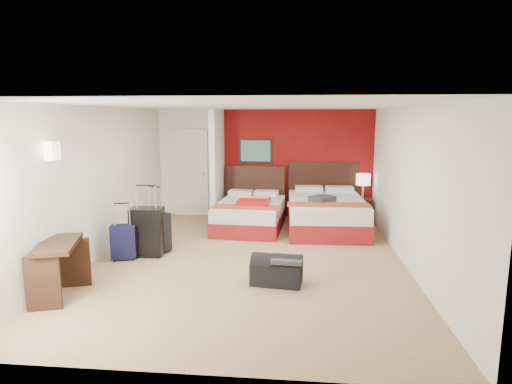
# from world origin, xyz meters

# --- Properties ---
(ground) EXTENTS (6.50, 6.50, 0.00)m
(ground) POSITION_xyz_m (0.00, 0.00, 0.00)
(ground) COLOR tan
(ground) RESTS_ON ground
(room_walls) EXTENTS (5.02, 6.52, 2.50)m
(room_walls) POSITION_xyz_m (-1.40, 1.42, 1.26)
(room_walls) COLOR white
(room_walls) RESTS_ON ground
(red_accent_panel) EXTENTS (3.50, 0.04, 2.50)m
(red_accent_panel) POSITION_xyz_m (0.75, 3.23, 1.25)
(red_accent_panel) COLOR maroon
(red_accent_panel) RESTS_ON ground
(partition_wall) EXTENTS (0.12, 1.20, 2.50)m
(partition_wall) POSITION_xyz_m (-1.00, 2.61, 1.25)
(partition_wall) COLOR silver
(partition_wall) RESTS_ON ground
(entry_door) EXTENTS (0.82, 0.06, 2.05)m
(entry_door) POSITION_xyz_m (-1.75, 3.20, 1.02)
(entry_door) COLOR silver
(entry_door) RESTS_ON ground
(bed_left) EXTENTS (1.45, 1.98, 0.57)m
(bed_left) POSITION_xyz_m (-0.21, 2.02, 0.28)
(bed_left) COLOR white
(bed_left) RESTS_ON ground
(bed_right) EXTENTS (1.62, 2.26, 0.66)m
(bed_right) POSITION_xyz_m (1.38, 2.06, 0.33)
(bed_right) COLOR white
(bed_right) RESTS_ON ground
(red_suitcase_open) EXTENTS (0.71, 0.91, 0.11)m
(red_suitcase_open) POSITION_xyz_m (-0.11, 1.92, 0.62)
(red_suitcase_open) COLOR red
(red_suitcase_open) RESTS_ON bed_left
(jacket_bundle) EXTENTS (0.57, 0.57, 0.11)m
(jacket_bundle) POSITION_xyz_m (1.28, 1.76, 0.72)
(jacket_bundle) COLOR #3A3A3F
(jacket_bundle) RESTS_ON bed_right
(nightstand) EXTENTS (0.41, 0.41, 0.52)m
(nightstand) POSITION_xyz_m (2.23, 2.89, 0.26)
(nightstand) COLOR black
(nightstand) RESTS_ON ground
(table_lamp) EXTENTS (0.41, 0.41, 0.56)m
(table_lamp) POSITION_xyz_m (2.23, 2.89, 0.80)
(table_lamp) COLOR white
(table_lamp) RESTS_ON nightstand
(suitcase_black) EXTENTS (0.55, 0.35, 0.80)m
(suitcase_black) POSITION_xyz_m (-1.73, 0.05, 0.40)
(suitcase_black) COLOR black
(suitcase_black) RESTS_ON ground
(suitcase_charcoal) EXTENTS (0.53, 0.46, 0.67)m
(suitcase_charcoal) POSITION_xyz_m (-1.65, 0.27, 0.33)
(suitcase_charcoal) COLOR black
(suitcase_charcoal) RESTS_ON ground
(suitcase_navy) EXTENTS (0.45, 0.34, 0.55)m
(suitcase_navy) POSITION_xyz_m (-2.06, -0.17, 0.27)
(suitcase_navy) COLOR black
(suitcase_navy) RESTS_ON ground
(duffel_bag) EXTENTS (0.74, 0.46, 0.36)m
(duffel_bag) POSITION_xyz_m (0.50, -1.00, 0.18)
(duffel_bag) COLOR black
(duffel_bag) RESTS_ON ground
(jacket_draped) EXTENTS (0.45, 0.39, 0.06)m
(jacket_draped) POSITION_xyz_m (0.65, -1.05, 0.38)
(jacket_draped) COLOR #38383D
(jacket_draped) RESTS_ON duffel_bag
(desk) EXTENTS (0.69, 0.99, 0.75)m
(desk) POSITION_xyz_m (-2.27, -1.73, 0.37)
(desk) COLOR #311B10
(desk) RESTS_ON ground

